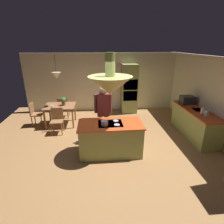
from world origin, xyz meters
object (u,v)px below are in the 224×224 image
at_px(kitchen_island, 110,138).
at_px(canister_flour, 206,113).
at_px(cooking_pot_on_cooktop, 105,123).
at_px(canister_sugar, 203,111).
at_px(dining_table, 60,108).
at_px(cup_on_table, 52,106).
at_px(chair_facing_island, 57,119).
at_px(chair_at_corner, 35,113).
at_px(chair_by_back_wall, 63,106).
at_px(person_at_island, 103,110).
at_px(potted_plant_on_table, 63,101).
at_px(oven_tower, 129,89).
at_px(microwave_on_counter, 187,100).

xyz_separation_m(kitchen_island, canister_flour, (2.84, 0.27, 0.53)).
bearing_deg(cooking_pot_on_cooktop, canister_sugar, 10.97).
relative_size(dining_table, cup_on_table, 12.25).
height_order(chair_facing_island, chair_at_corner, same).
bearing_deg(cooking_pot_on_cooktop, chair_at_corner, 137.93).
height_order(chair_at_corner, canister_sugar, canister_sugar).
height_order(chair_by_back_wall, cup_on_table, chair_by_back_wall).
relative_size(person_at_island, cooking_pot_on_cooktop, 9.78).
xyz_separation_m(kitchen_island, cup_on_table, (-1.92, 1.88, 0.35)).
bearing_deg(chair_at_corner, person_at_island, -119.32).
height_order(potted_plant_on_table, cup_on_table, potted_plant_on_table).
xyz_separation_m(oven_tower, chair_facing_island, (-2.80, -1.81, -0.55)).
bearing_deg(chair_by_back_wall, chair_facing_island, 90.00).
distance_m(dining_table, person_at_island, 2.11).
relative_size(kitchen_island, chair_by_back_wall, 1.98).
distance_m(oven_tower, dining_table, 3.05).
distance_m(dining_table, cup_on_table, 0.34).
bearing_deg(cooking_pot_on_cooktop, chair_by_back_wall, 118.02).
relative_size(kitchen_island, potted_plant_on_table, 5.73).
xyz_separation_m(canister_flour, microwave_on_counter, (0.00, 1.16, 0.06)).
xyz_separation_m(kitchen_island, chair_by_back_wall, (-1.70, 2.76, 0.05)).
height_order(kitchen_island, chair_at_corner, kitchen_island).
bearing_deg(kitchen_island, cooking_pot_on_cooktop, -140.91).
xyz_separation_m(dining_table, chair_at_corner, (-0.93, -0.00, -0.16)).
relative_size(dining_table, chair_at_corner, 1.27).
bearing_deg(canister_sugar, dining_table, 160.04).
relative_size(oven_tower, canister_flour, 12.85).
xyz_separation_m(oven_tower, cooking_pot_on_cooktop, (-1.26, -3.37, -0.07)).
relative_size(chair_by_back_wall, cooking_pot_on_cooktop, 4.83).
bearing_deg(canister_flour, potted_plant_on_table, 157.23).
distance_m(potted_plant_on_table, cup_on_table, 0.45).
distance_m(dining_table, cooking_pot_on_cooktop, 2.73).
xyz_separation_m(chair_by_back_wall, potted_plant_on_table, (0.14, -0.65, 0.42)).
height_order(kitchen_island, microwave_on_counter, microwave_on_counter).
distance_m(canister_flour, canister_sugar, 0.18).
relative_size(potted_plant_on_table, cup_on_table, 3.33).
bearing_deg(kitchen_island, cup_on_table, 135.60).
bearing_deg(cup_on_table, chair_at_corner, 162.72).
xyz_separation_m(oven_tower, person_at_island, (-1.25, -2.53, -0.03)).
relative_size(oven_tower, cooking_pot_on_cooktop, 11.70).
relative_size(chair_facing_island, chair_at_corner, 1.00).
bearing_deg(person_at_island, kitchen_island, -77.69).
height_order(chair_facing_island, cup_on_table, chair_facing_island).
xyz_separation_m(chair_at_corner, canister_sugar, (5.47, -1.65, 0.49)).
xyz_separation_m(cup_on_table, canister_flour, (4.76, -1.61, 0.18)).
relative_size(oven_tower, person_at_island, 1.20).
bearing_deg(oven_tower, canister_flour, -59.65).
distance_m(cup_on_table, canister_sugar, 4.97).
distance_m(kitchen_island, cup_on_table, 2.71).
relative_size(cup_on_table, cooking_pot_on_cooktop, 0.50).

